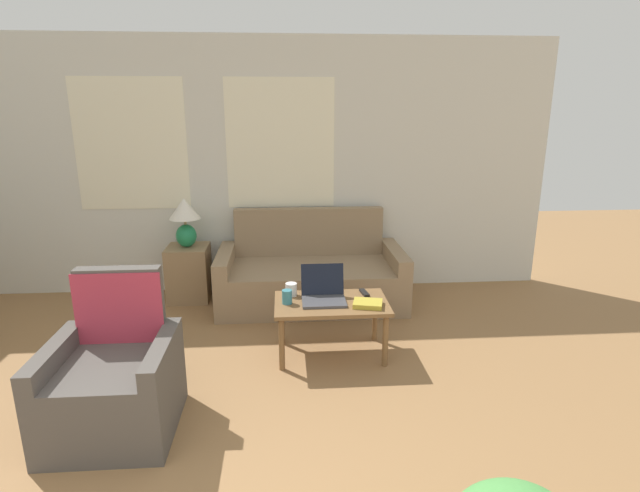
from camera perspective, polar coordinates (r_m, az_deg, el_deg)
The scene contains 11 objects.
wall_back at distance 5.30m, azimuth -11.71°, elevation 8.71°, with size 6.96×0.06×2.60m.
couch at distance 5.04m, azimuth -1.07°, elevation -3.50°, with size 1.82×0.89×0.90m.
armchair at distance 3.38m, azimuth -22.37°, elevation -14.31°, with size 0.72×0.72×0.94m.
side_table at distance 5.26m, azimuth -14.74°, elevation -3.00°, with size 0.41×0.41×0.56m.
table_lamp at distance 5.11m, azimuth -15.18°, elevation 3.16°, with size 0.31×0.31×0.49m.
coffee_table at distance 3.93m, azimuth 1.30°, elevation -7.15°, with size 0.88×0.54×0.45m.
laptop at distance 3.92m, azimuth 0.38°, elevation -5.39°, with size 0.34×0.32×0.26m.
cup_navy at distance 3.86m, azimuth -3.79°, elevation -5.82°, with size 0.08×0.08×0.11m.
cup_yellow at distance 4.02m, azimuth -3.31°, elevation -4.98°, with size 0.09×0.09×0.10m.
book_red at distance 3.84m, azimuth 5.48°, elevation -6.58°, with size 0.25×0.22×0.04m.
tv_remote at distance 4.08m, azimuth 5.08°, elevation -5.34°, with size 0.07×0.16×0.02m.
Camera 1 is at (0.67, -1.02, 1.90)m, focal length 28.00 mm.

